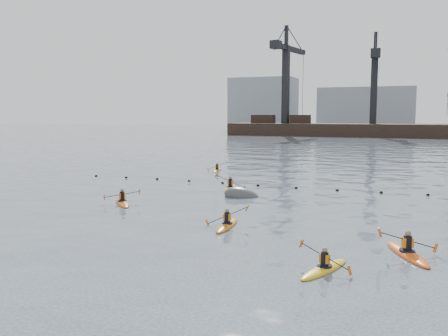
% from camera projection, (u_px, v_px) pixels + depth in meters
% --- Properties ---
extents(ground, '(400.00, 400.00, 0.00)m').
position_uv_depth(ground, '(106.00, 290.00, 14.88)').
color(ground, '#323A49').
rests_on(ground, ground).
extents(float_line, '(33.24, 0.73, 0.24)m').
position_uv_depth(float_line, '(277.00, 186.00, 35.89)').
color(float_line, black).
rests_on(float_line, ground).
extents(barge_pier, '(72.00, 19.30, 29.50)m').
position_uv_depth(barge_pier, '(372.00, 129.00, 116.45)').
color(barge_pier, black).
rests_on(barge_pier, ground).
extents(skyline, '(141.00, 28.00, 22.00)m').
position_uv_depth(skyline, '(390.00, 102.00, 151.97)').
color(skyline, gray).
rests_on(skyline, ground).
extents(kayaker_0, '(2.22, 3.23, 1.26)m').
position_uv_depth(kayaker_0, '(227.00, 225.00, 23.21)').
color(kayaker_0, '#C26612').
rests_on(kayaker_0, ground).
extents(kayaker_1, '(1.98, 3.03, 1.08)m').
position_uv_depth(kayaker_1, '(324.00, 268.00, 16.67)').
color(kayaker_1, yellow).
rests_on(kayaker_1, ground).
extents(kayaker_2, '(2.72, 2.96, 1.07)m').
position_uv_depth(kayaker_2, '(122.00, 202.00, 29.15)').
color(kayaker_2, '#D65314').
rests_on(kayaker_2, ground).
extents(kayaker_3, '(2.36, 3.51, 1.32)m').
position_uv_depth(kayaker_3, '(230.00, 188.00, 34.68)').
color(kayaker_3, gold).
rests_on(kayaker_3, ground).
extents(kayaker_4, '(2.25, 3.49, 1.24)m').
position_uv_depth(kayaker_4, '(407.00, 253.00, 18.46)').
color(kayaker_4, '#DF4C15').
rests_on(kayaker_4, ground).
extents(kayaker_5, '(1.95, 2.88, 1.07)m').
position_uv_depth(kayaker_5, '(217.00, 170.00, 45.95)').
color(kayaker_5, '#C28A16').
rests_on(kayaker_5, ground).
extents(mooring_buoy, '(2.90, 2.06, 1.68)m').
position_uv_depth(mooring_buoy, '(242.00, 197.00, 31.66)').
color(mooring_buoy, '#3B3D40').
rests_on(mooring_buoy, ground).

